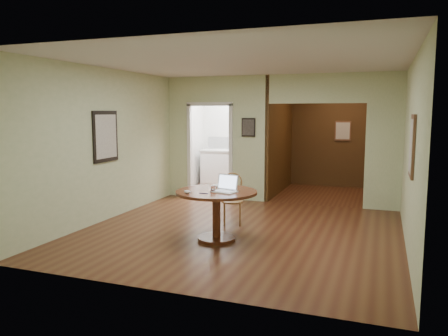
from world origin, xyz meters
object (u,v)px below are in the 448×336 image
(chair, at_px, (232,196))
(open_laptop, at_px, (226,187))
(closed_laptop, at_px, (219,186))
(dining_table, at_px, (216,204))

(chair, relative_size, open_laptop, 2.24)
(closed_laptop, bearing_deg, open_laptop, -42.13)
(open_laptop, bearing_deg, closed_laptop, 139.31)
(dining_table, relative_size, closed_laptop, 4.05)
(dining_table, height_order, chair, chair)
(chair, height_order, closed_laptop, chair)
(dining_table, bearing_deg, chair, 95.73)
(open_laptop, distance_m, closed_laptop, 0.38)
(dining_table, relative_size, open_laptop, 3.08)
(dining_table, height_order, open_laptop, open_laptop)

